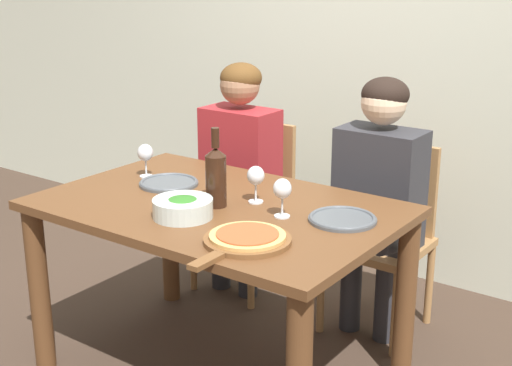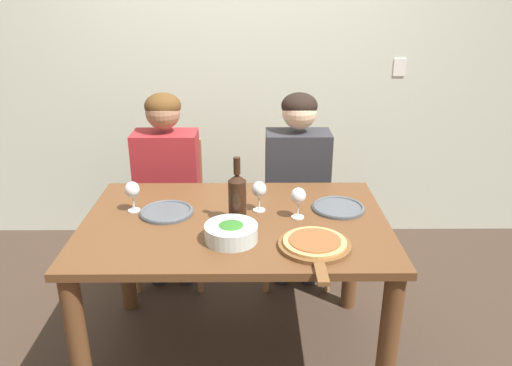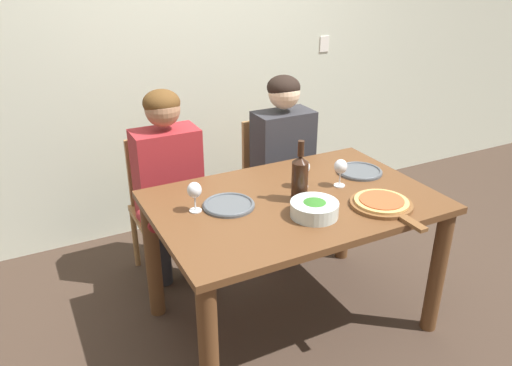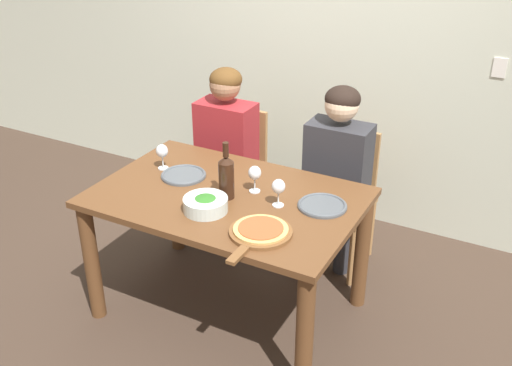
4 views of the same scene
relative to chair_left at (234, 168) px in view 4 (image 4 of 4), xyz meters
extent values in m
plane|color=#3D2D23|center=(0.43, -0.82, -0.47)|extent=(40.00, 40.00, 0.00)
cube|color=beige|center=(0.43, 0.61, 0.88)|extent=(10.00, 0.05, 2.70)
cube|color=white|center=(1.53, 0.58, 0.78)|extent=(0.08, 0.01, 0.12)
cube|color=brown|center=(0.43, -0.82, 0.27)|extent=(1.42, 0.93, 0.04)
cylinder|color=brown|center=(-0.21, -1.22, -0.11)|extent=(0.09, 0.09, 0.73)
cylinder|color=brown|center=(1.08, -1.22, -0.11)|extent=(0.09, 0.09, 0.73)
cylinder|color=brown|center=(-0.21, -0.41, -0.11)|extent=(0.09, 0.09, 0.73)
cylinder|color=brown|center=(1.08, -0.41, -0.11)|extent=(0.09, 0.09, 0.73)
cube|color=#9E7042|center=(0.00, -0.07, -0.05)|extent=(0.42, 0.42, 0.04)
cube|color=#9E7042|center=(0.00, 0.12, 0.18)|extent=(0.38, 0.03, 0.44)
cylinder|color=#9E7042|center=(-0.19, -0.26, -0.27)|extent=(0.04, 0.04, 0.40)
cylinder|color=#9E7042|center=(0.19, -0.26, -0.27)|extent=(0.04, 0.04, 0.40)
cylinder|color=#9E7042|center=(-0.19, 0.12, -0.27)|extent=(0.04, 0.04, 0.40)
cylinder|color=#9E7042|center=(0.19, 0.12, -0.27)|extent=(0.04, 0.04, 0.40)
cube|color=#9E7042|center=(0.79, -0.07, -0.05)|extent=(0.42, 0.42, 0.04)
cube|color=#9E7042|center=(0.79, 0.12, 0.18)|extent=(0.38, 0.03, 0.44)
cylinder|color=#9E7042|center=(0.60, -0.26, -0.27)|extent=(0.04, 0.04, 0.40)
cylinder|color=#9E7042|center=(0.98, -0.26, -0.27)|extent=(0.04, 0.04, 0.40)
cylinder|color=#9E7042|center=(0.60, 0.12, -0.27)|extent=(0.04, 0.04, 0.40)
cylinder|color=#9E7042|center=(0.98, 0.12, -0.27)|extent=(0.04, 0.04, 0.40)
cylinder|color=#28282D|center=(-0.09, -0.15, -0.25)|extent=(0.10, 0.10, 0.44)
cylinder|color=#28282D|center=(0.09, -0.15, -0.25)|extent=(0.10, 0.10, 0.44)
cube|color=maroon|center=(0.00, -0.09, 0.24)|extent=(0.38, 0.22, 0.54)
cylinder|color=maroon|center=(-0.20, -0.34, 0.09)|extent=(0.07, 0.31, 0.14)
cylinder|color=maroon|center=(0.20, -0.34, 0.09)|extent=(0.07, 0.31, 0.14)
sphere|color=#9E7051|center=(0.00, -0.09, 0.63)|extent=(0.20, 0.20, 0.20)
ellipsoid|color=#563819|center=(0.00, -0.08, 0.66)|extent=(0.21, 0.21, 0.15)
cylinder|color=#28282D|center=(0.70, -0.15, -0.25)|extent=(0.10, 0.10, 0.44)
cylinder|color=#28282D|center=(0.88, -0.15, -0.25)|extent=(0.10, 0.10, 0.44)
cube|color=#2D2D33|center=(0.79, -0.09, 0.24)|extent=(0.38, 0.22, 0.54)
cylinder|color=#2D2D33|center=(0.59, -0.34, 0.09)|extent=(0.07, 0.31, 0.14)
cylinder|color=#2D2D33|center=(0.99, -0.34, 0.09)|extent=(0.07, 0.31, 0.14)
sphere|color=beige|center=(0.79, -0.09, 0.63)|extent=(0.20, 0.20, 0.20)
ellipsoid|color=black|center=(0.79, -0.08, 0.66)|extent=(0.21, 0.21, 0.15)
cylinder|color=black|center=(0.45, -0.84, 0.39)|extent=(0.08, 0.08, 0.20)
cone|color=black|center=(0.45, -0.84, 0.51)|extent=(0.08, 0.08, 0.03)
cylinder|color=black|center=(0.45, -0.84, 0.57)|extent=(0.03, 0.03, 0.08)
cylinder|color=silver|center=(0.42, -1.01, 0.33)|extent=(0.23, 0.23, 0.07)
ellipsoid|color=#2D6B23|center=(0.42, -1.01, 0.33)|extent=(0.19, 0.19, 0.08)
cylinder|color=#4C5156|center=(0.10, -0.74, 0.30)|extent=(0.26, 0.26, 0.01)
torus|color=#4C5156|center=(0.10, -0.74, 0.30)|extent=(0.25, 0.25, 0.02)
cylinder|color=#4C5156|center=(0.93, -0.70, 0.30)|extent=(0.26, 0.26, 0.01)
torus|color=#4C5156|center=(0.93, -0.70, 0.30)|extent=(0.25, 0.25, 0.02)
cylinder|color=brown|center=(0.77, -1.08, 0.30)|extent=(0.31, 0.31, 0.02)
cube|color=brown|center=(0.77, -1.30, 0.30)|extent=(0.04, 0.14, 0.02)
cylinder|color=tan|center=(0.77, -1.08, 0.31)|extent=(0.27, 0.27, 0.01)
cylinder|color=#AD4C28|center=(0.77, -1.08, 0.32)|extent=(0.22, 0.22, 0.01)
cylinder|color=silver|center=(-0.06, -0.71, 0.29)|extent=(0.06, 0.06, 0.01)
cylinder|color=silver|center=(-0.06, -0.71, 0.33)|extent=(0.01, 0.01, 0.07)
ellipsoid|color=silver|center=(-0.06, -0.71, 0.40)|extent=(0.07, 0.07, 0.08)
ellipsoid|color=maroon|center=(-0.06, -0.71, 0.39)|extent=(0.06, 0.06, 0.03)
cylinder|color=silver|center=(0.73, -0.79, 0.29)|extent=(0.06, 0.06, 0.01)
cylinder|color=silver|center=(0.73, -0.79, 0.33)|extent=(0.01, 0.01, 0.07)
ellipsoid|color=silver|center=(0.73, -0.79, 0.40)|extent=(0.07, 0.07, 0.08)
ellipsoid|color=maroon|center=(0.73, -0.79, 0.39)|extent=(0.06, 0.06, 0.03)
cylinder|color=silver|center=(0.55, -0.71, 0.29)|extent=(0.06, 0.06, 0.01)
cylinder|color=silver|center=(0.55, -0.71, 0.33)|extent=(0.01, 0.01, 0.07)
ellipsoid|color=silver|center=(0.55, -0.71, 0.40)|extent=(0.07, 0.07, 0.08)
ellipsoid|color=maroon|center=(0.55, -0.71, 0.39)|extent=(0.06, 0.06, 0.03)
camera|label=1|loc=(2.12, -2.90, 1.21)|focal=50.00mm
camera|label=2|loc=(0.51, -2.91, 1.31)|focal=35.00mm
camera|label=3|loc=(-0.77, -2.73, 1.41)|focal=35.00mm
camera|label=4|loc=(1.89, -3.23, 1.81)|focal=42.00mm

